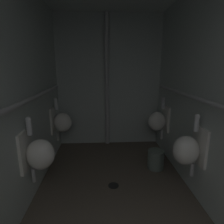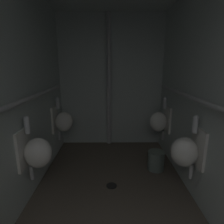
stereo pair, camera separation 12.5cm
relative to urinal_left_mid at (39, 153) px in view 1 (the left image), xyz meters
name	(u,v)px [view 1 (the left image)]	position (x,y,z in m)	size (l,w,h in m)	color
floor	(115,203)	(0.83, -0.01, -0.66)	(2.08, 3.50, 0.08)	brown
wall_left	(14,98)	(-0.18, -0.01, 0.61)	(0.06, 3.50, 2.47)	#B7C1BC
wall_right	(211,96)	(1.84, -0.01, 0.61)	(0.06, 3.50, 2.47)	#B7C1BC
wall_back	(109,82)	(0.83, 1.71, 0.61)	(2.08, 0.06, 2.47)	#B7C1BC
urinal_left_mid	(39,153)	(0.00, 0.00, 0.00)	(0.32, 0.30, 0.76)	silver
urinal_left_far	(61,122)	(0.00, 1.16, 0.00)	(0.32, 0.30, 0.76)	silver
urinal_right_mid	(188,149)	(1.66, 0.01, 0.00)	(0.32, 0.30, 0.76)	silver
urinal_right_far	(158,121)	(1.66, 1.15, 0.00)	(0.32, 0.30, 0.76)	silver
supply_pipe_left	(25,102)	(-0.09, 0.02, 0.57)	(0.06, 2.75, 0.06)	#B2B2B2
supply_pipe_right	(201,100)	(1.75, 0.01, 0.57)	(0.06, 2.73, 0.06)	#B2B2B2
standpipe_back_wall	(107,83)	(0.79, 1.60, 0.61)	(0.08, 0.08, 2.42)	#B2B2B2
floor_drain	(114,185)	(0.83, 0.26, -0.62)	(0.14, 0.14, 0.01)	black
waste_bin	(156,159)	(1.51, 0.66, -0.48)	(0.25, 0.25, 0.29)	slate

